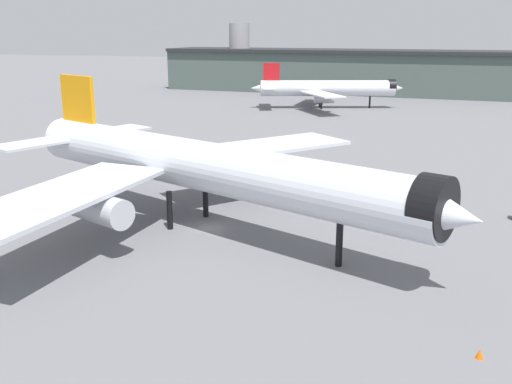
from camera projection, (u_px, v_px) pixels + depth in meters
The scene contains 5 objects.
ground at pixel (209, 228), 73.36m from camera, with size 900.00×900.00×0.00m, color slate.
airliner_near_gate at pixel (201, 167), 71.86m from camera, with size 65.86×59.11×17.87m.
airliner_far_taxiway at pixel (327, 89), 184.35m from camera, with size 47.98×42.68×14.28m.
terminal_building at pixel (444, 73), 218.07m from camera, with size 227.57×39.80×27.07m.
traffic_cone_near_nose at pixel (480, 354), 44.16m from camera, with size 0.62×0.62×0.78m, color #F2600C.
Camera 1 is at (25.64, -64.75, 24.25)m, focal length 40.53 mm.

